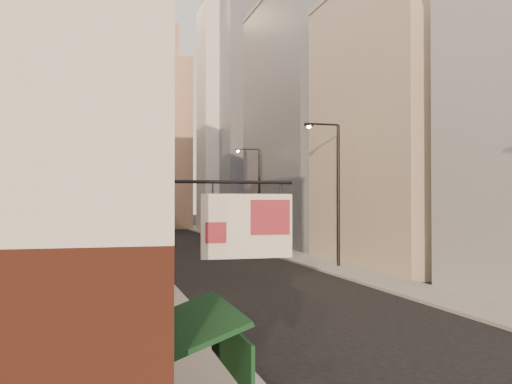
# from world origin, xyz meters

# --- Properties ---
(sidewalk_left) EXTENTS (3.00, 140.00, 0.15)m
(sidewalk_left) POSITION_xyz_m (-6.50, 55.00, 0.07)
(sidewalk_left) COLOR gray
(sidewalk_left) RESTS_ON ground
(sidewalk_right) EXTENTS (3.00, 140.00, 0.15)m
(sidewalk_right) POSITION_xyz_m (6.50, 55.00, 0.07)
(sidewalk_right) COLOR gray
(sidewalk_right) RESTS_ON ground
(near_building_left) EXTENTS (8.30, 23.04, 12.30)m
(near_building_left) POSITION_xyz_m (-10.99, 9.00, 6.02)
(near_building_left) COLOR brown
(near_building_left) RESTS_ON ground
(left_bldg_beige) EXTENTS (8.00, 12.00, 16.00)m
(left_bldg_beige) POSITION_xyz_m (-12.00, 26.00, 8.00)
(left_bldg_beige) COLOR tan
(left_bldg_beige) RESTS_ON ground
(left_bldg_grey) EXTENTS (8.00, 16.00, 20.00)m
(left_bldg_grey) POSITION_xyz_m (-12.00, 42.00, 10.00)
(left_bldg_grey) COLOR #A3A3A9
(left_bldg_grey) RESTS_ON ground
(left_bldg_tan) EXTENTS (8.00, 18.00, 17.00)m
(left_bldg_tan) POSITION_xyz_m (-12.00, 60.00, 8.50)
(left_bldg_tan) COLOR tan
(left_bldg_tan) RESTS_ON ground
(left_bldg_wingrid) EXTENTS (8.00, 20.00, 24.00)m
(left_bldg_wingrid) POSITION_xyz_m (-12.00, 80.00, 12.00)
(left_bldg_wingrid) COLOR gray
(left_bldg_wingrid) RESTS_ON ground
(right_bldg_beige) EXTENTS (8.00, 16.00, 20.00)m
(right_bldg_beige) POSITION_xyz_m (12.00, 30.00, 10.00)
(right_bldg_beige) COLOR tan
(right_bldg_beige) RESTS_ON ground
(right_bldg_wingrid) EXTENTS (8.00, 20.00, 26.00)m
(right_bldg_wingrid) POSITION_xyz_m (12.00, 50.00, 13.00)
(right_bldg_wingrid) COLOR gray
(right_bldg_wingrid) RESTS_ON ground
(highrise) EXTENTS (21.00, 23.00, 51.20)m
(highrise) POSITION_xyz_m (18.00, 78.00, 25.66)
(highrise) COLOR gray
(highrise) RESTS_ON ground
(clock_tower) EXTENTS (14.00, 14.00, 44.90)m
(clock_tower) POSITION_xyz_m (-1.00, 92.00, 17.63)
(clock_tower) COLOR tan
(clock_tower) RESTS_ON ground
(white_tower) EXTENTS (8.00, 8.00, 41.50)m
(white_tower) POSITION_xyz_m (10.00, 78.00, 18.61)
(white_tower) COLOR silver
(white_tower) RESTS_ON ground
(streetlamp_mid) EXTENTS (2.58, 0.32, 9.83)m
(streetlamp_mid) POSITION_xyz_m (6.64, 29.49, 5.61)
(streetlamp_mid) COLOR black
(streetlamp_mid) RESTS_ON ground
(streetlamp_far) EXTENTS (2.55, 0.90, 9.96)m
(streetlamp_far) POSITION_xyz_m (6.87, 50.00, 5.69)
(streetlamp_far) COLOR black
(streetlamp_far) RESTS_ON ground
(traffic_light_left) EXTENTS (0.52, 0.39, 5.00)m
(traffic_light_left) POSITION_xyz_m (-6.29, 36.82, 3.44)
(traffic_light_left) COLOR black
(traffic_light_left) RESTS_ON ground
(traffic_light_right) EXTENTS (0.84, 0.84, 5.00)m
(traffic_light_right) POSITION_xyz_m (5.91, 44.01, 3.92)
(traffic_light_right) COLOR black
(traffic_light_right) RESTS_ON ground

